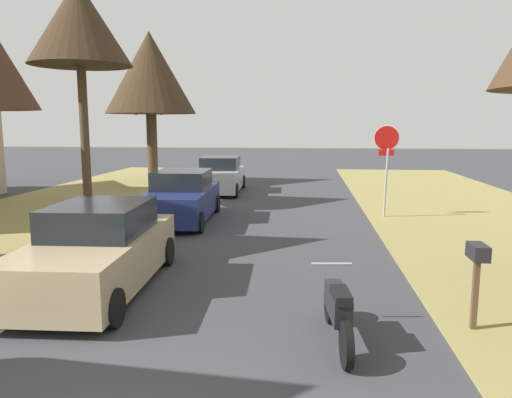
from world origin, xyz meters
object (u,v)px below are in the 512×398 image
(street_tree_left_mid_b, at_px, (79,24))
(parked_sedan_tan, at_px, (98,251))
(stop_sign_far, at_px, (386,151))
(parked_sedan_navy, at_px, (181,198))
(parked_sedan_silver, at_px, (220,176))
(curbside_mailbox, at_px, (477,262))
(street_tree_left_far, at_px, (150,74))
(parked_motorcycle, at_px, (338,310))

(street_tree_left_mid_b, height_order, parked_sedan_tan, street_tree_left_mid_b)
(stop_sign_far, bearing_deg, parked_sedan_navy, -170.31)
(parked_sedan_navy, distance_m, parked_sedan_silver, 6.66)
(parked_sedan_navy, bearing_deg, stop_sign_far, 9.69)
(parked_sedan_tan, height_order, curbside_mailbox, parked_sedan_tan)
(street_tree_left_far, height_order, parked_sedan_tan, street_tree_left_far)
(curbside_mailbox, bearing_deg, street_tree_left_far, 121.22)
(street_tree_left_far, xyz_separation_m, parked_sedan_navy, (3.81, -9.04, -4.74))
(parked_sedan_navy, distance_m, curbside_mailbox, 10.04)
(street_tree_left_mid_b, height_order, parked_motorcycle, street_tree_left_mid_b)
(street_tree_left_far, relative_size, parked_sedan_navy, 1.67)
(street_tree_left_far, distance_m, parked_sedan_tan, 16.69)
(parked_sedan_tan, distance_m, curbside_mailbox, 6.39)
(parked_sedan_navy, xyz_separation_m, parked_motorcycle, (4.36, -8.33, -0.24))
(street_tree_left_mid_b, height_order, parked_sedan_navy, street_tree_left_mid_b)
(street_tree_left_mid_b, bearing_deg, parked_sedan_silver, 51.42)
(parked_sedan_navy, height_order, parked_motorcycle, parked_sedan_navy)
(parked_sedan_navy, bearing_deg, parked_sedan_silver, 89.58)
(parked_sedan_silver, bearing_deg, parked_sedan_navy, -90.42)
(curbside_mailbox, bearing_deg, stop_sign_far, 89.65)
(parked_sedan_tan, xyz_separation_m, parked_sedan_silver, (-0.07, 13.14, 0.00))
(parked_sedan_tan, relative_size, curbside_mailbox, 3.52)
(curbside_mailbox, bearing_deg, parked_sedan_navy, 129.41)
(parked_sedan_navy, distance_m, parked_motorcycle, 9.41)
(street_tree_left_far, xyz_separation_m, parked_sedan_silver, (3.86, -2.37, -4.74))
(parked_sedan_tan, height_order, parked_sedan_silver, same)
(street_tree_left_far, bearing_deg, parked_sedan_navy, -67.16)
(parked_motorcycle, bearing_deg, parked_sedan_silver, 106.05)
(stop_sign_far, height_order, parked_sedan_tan, stop_sign_far)
(parked_sedan_tan, bearing_deg, street_tree_left_far, 104.19)
(parked_sedan_navy, xyz_separation_m, parked_sedan_silver, (0.05, 6.66, 0.00))
(stop_sign_far, distance_m, curbside_mailbox, 8.92)
(parked_sedan_navy, height_order, parked_sedan_silver, same)
(parked_motorcycle, bearing_deg, parked_sedan_tan, 156.43)
(parked_motorcycle, bearing_deg, street_tree_left_far, 115.19)
(parked_sedan_navy, relative_size, parked_motorcycle, 2.18)
(street_tree_left_mid_b, height_order, curbside_mailbox, street_tree_left_mid_b)
(street_tree_left_mid_b, relative_size, curbside_mailbox, 6.15)
(parked_motorcycle, bearing_deg, stop_sign_far, 77.66)
(street_tree_left_mid_b, height_order, street_tree_left_far, street_tree_left_mid_b)
(street_tree_left_mid_b, xyz_separation_m, curbside_mailbox, (10.25, -9.49, -5.33))
(stop_sign_far, relative_size, curbside_mailbox, 2.32)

